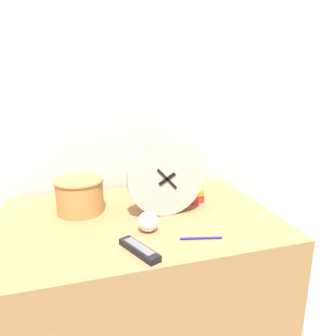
# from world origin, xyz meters

# --- Properties ---
(wall_back) EXTENTS (6.00, 0.04, 2.40)m
(wall_back) POSITION_xyz_m (0.00, 0.77, 1.20)
(wall_back) COLOR silver
(wall_back) RESTS_ON ground_plane
(desk) EXTENTS (1.01, 0.70, 0.71)m
(desk) POSITION_xyz_m (0.00, 0.35, 0.35)
(desk) COLOR olive
(desk) RESTS_ON ground_plane
(desk_clock) EXTENTS (0.29, 0.04, 0.29)m
(desk_clock) POSITION_xyz_m (0.11, 0.35, 0.86)
(desk_clock) COLOR #B7B2A8
(desk_clock) RESTS_ON desk
(book_stack) EXTENTS (0.26, 0.23, 0.20)m
(book_stack) POSITION_xyz_m (0.17, 0.49, 0.81)
(book_stack) COLOR red
(book_stack) RESTS_ON desk
(basket) EXTENTS (0.19, 0.19, 0.13)m
(basket) POSITION_xyz_m (-0.20, 0.47, 0.78)
(basket) COLOR #B27A3D
(basket) RESTS_ON desk
(tv_remote) EXTENTS (0.10, 0.17, 0.02)m
(tv_remote) POSITION_xyz_m (-0.05, 0.10, 0.72)
(tv_remote) COLOR black
(tv_remote) RESTS_ON desk
(crumpled_paper_ball) EXTENTS (0.07, 0.07, 0.07)m
(crumpled_paper_ball) POSITION_xyz_m (0.01, 0.23, 0.74)
(crumpled_paper_ball) COLOR white
(crumpled_paper_ball) RESTS_ON desk
(pen) EXTENTS (0.13, 0.04, 0.01)m
(pen) POSITION_xyz_m (0.16, 0.12, 0.71)
(pen) COLOR navy
(pen) RESTS_ON desk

